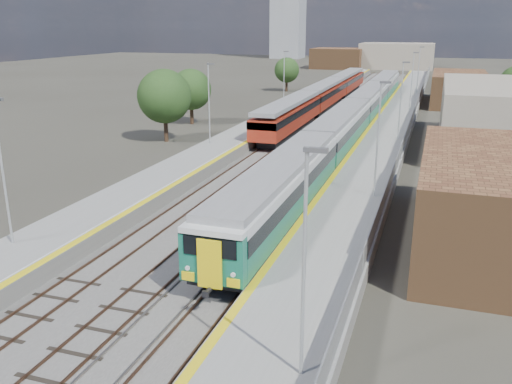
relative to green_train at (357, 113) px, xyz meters
The scene contains 11 objects.
ground 3.13m from the green_train, 136.41° to the left, with size 320.00×320.00×0.00m, color #47443A.
ballast_bed 5.90m from the green_train, 133.67° to the left, with size 10.50×155.00×0.06m, color #565451.
tracks 6.81m from the green_train, 119.35° to the left, with size 8.96×160.00×0.17m.
platform_right 5.74m from the green_train, 46.03° to the left, with size 4.70×155.00×8.52m.
platform_left 11.40m from the green_train, 159.62° to the left, with size 4.30×155.00×8.52m.
buildings 92.52m from the green_train, 102.29° to the left, with size 72.00×185.50×40.00m.
green_train is the anchor object (origin of this frame).
red_train 18.31m from the green_train, 112.48° to the left, with size 2.97×60.27×3.75m.
tree_a 21.40m from the green_train, 149.64° to the right, with size 5.57×5.57×7.56m.
tree_b 20.36m from the green_train, behind, with size 4.99×4.99×6.77m.
tree_c 41.60m from the green_train, 116.21° to the left, with size 4.56×4.56×6.18m.
Camera 1 is at (9.96, -12.67, 11.77)m, focal length 38.00 mm.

